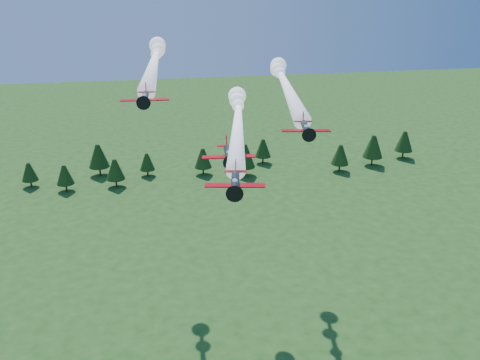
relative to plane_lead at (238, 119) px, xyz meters
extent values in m
cylinder|color=black|center=(-5.87, -29.62, 0.00)|extent=(2.00, 5.42, 0.99)
cone|color=black|center=(-6.47, -32.67, 0.00)|extent=(1.14, 1.06, 0.99)
cone|color=black|center=(-6.58, -33.25, 0.00)|extent=(0.51, 0.52, 0.43)
cylinder|color=black|center=(-6.62, -33.41, 0.00)|extent=(2.04, 0.44, 2.07)
cube|color=#BB000B|center=(-5.94, -30.01, -0.32)|extent=(7.42, 2.72, 0.12)
cube|color=#BB000B|center=(-5.18, -26.18, 0.05)|extent=(2.97, 1.38, 0.07)
cube|color=#BB000B|center=(-5.17, -26.09, 0.84)|extent=(0.27, 0.94, 1.43)
ellipsoid|color=#93C6E3|center=(-6.04, -30.49, 0.39)|extent=(0.93, 1.30, 0.62)
sphere|color=white|center=(1.72, 8.68, 0.00)|extent=(2.30, 2.30, 2.30)
sphere|color=white|center=(2.68, 13.55, 0.00)|extent=(3.00, 3.00, 3.00)
sphere|color=white|center=(3.65, 18.42, 0.00)|extent=(3.70, 3.70, 3.70)
cylinder|color=black|center=(-15.86, -17.30, 8.12)|extent=(1.25, 4.80, 0.88)
cone|color=black|center=(-16.08, -20.06, 8.12)|extent=(0.94, 0.86, 0.88)
cone|color=black|center=(-16.12, -20.59, 8.12)|extent=(0.42, 0.42, 0.39)
cylinder|color=black|center=(-16.13, -20.74, 8.12)|extent=(1.84, 0.18, 1.85)
cube|color=#BB000B|center=(-15.89, -17.65, 7.84)|extent=(6.58, 1.69, 0.11)
cube|color=#BB000B|center=(-15.62, -14.19, 8.16)|extent=(2.60, 0.94, 0.06)
cube|color=#BB000B|center=(-15.61, -14.10, 8.87)|extent=(0.14, 0.84, 1.27)
ellipsoid|color=#93C6E3|center=(-15.92, -18.09, 8.47)|extent=(0.71, 1.10, 0.55)
sphere|color=white|center=(-12.55, 24.98, 8.12)|extent=(2.30, 2.30, 2.30)
sphere|color=white|center=(-12.12, 30.45, 8.12)|extent=(3.00, 3.00, 3.00)
sphere|color=white|center=(-11.69, 35.93, 8.12)|extent=(3.70, 3.70, 3.70)
cylinder|color=black|center=(5.59, -20.83, 3.74)|extent=(1.76, 4.99, 0.91)
cone|color=black|center=(5.09, -23.65, 3.74)|extent=(1.04, 0.97, 0.91)
cone|color=black|center=(4.99, -24.19, 3.74)|extent=(0.47, 0.47, 0.40)
cylinder|color=black|center=(4.96, -24.34, 3.74)|extent=(1.89, 0.37, 1.91)
cube|color=#BB000B|center=(5.53, -21.19, 3.45)|extent=(6.84, 2.39, 0.11)
cube|color=#BB000B|center=(6.16, -17.66, 3.79)|extent=(2.73, 1.23, 0.06)
cube|color=#BB000B|center=(6.18, -17.57, 4.52)|extent=(0.23, 0.86, 1.32)
ellipsoid|color=#93C6E3|center=(5.45, -21.64, 4.11)|extent=(0.84, 1.19, 0.57)
sphere|color=white|center=(13.10, 21.06, 3.74)|extent=(2.30, 2.30, 2.30)
sphere|color=white|center=(14.07, 26.47, 3.74)|extent=(3.00, 3.00, 3.00)
sphere|color=white|center=(15.04, 31.89, 3.74)|extent=(3.70, 3.70, 3.70)
cylinder|color=black|center=(-4.02, -13.64, -1.73)|extent=(1.60, 5.87, 1.07)
cone|color=black|center=(-4.33, -17.00, -1.73)|extent=(1.16, 1.06, 1.07)
cone|color=black|center=(-4.39, -17.65, -1.73)|extent=(0.51, 0.52, 0.47)
cylinder|color=black|center=(-4.40, -17.83, -1.73)|extent=(2.25, 0.25, 2.25)
cube|color=#BB000B|center=(-4.06, -14.07, -2.08)|extent=(8.04, 2.17, 0.13)
cube|color=#BB000B|center=(-3.67, -9.84, -1.68)|extent=(3.18, 1.19, 0.08)
cube|color=#BB000B|center=(-3.66, -9.74, -0.82)|extent=(0.19, 1.02, 1.56)
ellipsoid|color=#93C6E3|center=(-4.11, -14.60, -1.30)|extent=(0.89, 1.35, 0.67)
cylinder|color=#382314|center=(18.24, 85.66, -41.96)|extent=(0.60, 0.60, 3.25)
cone|color=black|center=(18.24, 85.66, -36.16)|extent=(7.44, 7.44, 8.36)
cylinder|color=#382314|center=(-42.44, 82.45, -42.34)|extent=(0.60, 0.60, 2.50)
cone|color=black|center=(-42.44, 82.45, -37.88)|extent=(5.71, 5.71, 6.43)
cylinder|color=#382314|center=(82.52, 93.15, -42.10)|extent=(0.60, 0.60, 2.99)
cone|color=black|center=(82.52, 93.15, -36.76)|extent=(6.83, 6.83, 7.68)
cylinder|color=#382314|center=(-54.52, 88.38, -42.41)|extent=(0.60, 0.60, 2.37)
cone|color=black|center=(-54.52, 88.38, -38.17)|extent=(5.42, 5.42, 6.10)
cylinder|color=#382314|center=(3.95, 89.51, -42.24)|extent=(0.60, 0.60, 2.70)
cone|color=black|center=(3.95, 89.51, -37.43)|extent=(6.16, 6.16, 6.93)
cylinder|color=#382314|center=(-26.29, 83.22, -42.23)|extent=(0.60, 0.60, 2.72)
cone|color=black|center=(-26.29, 83.22, -37.38)|extent=(6.21, 6.21, 6.99)
cylinder|color=#382314|center=(27.61, 97.33, -42.28)|extent=(0.60, 0.60, 2.63)
cone|color=black|center=(27.61, 97.33, -37.58)|extent=(6.01, 6.01, 6.76)
cylinder|color=#382314|center=(67.20, 87.50, -41.98)|extent=(0.60, 0.60, 3.23)
cone|color=black|center=(67.20, 87.50, -36.20)|extent=(7.39, 7.39, 8.31)
cylinder|color=#382314|center=(-15.61, 91.71, -42.43)|extent=(0.60, 0.60, 2.33)
cone|color=black|center=(-15.61, 91.71, -38.28)|extent=(5.32, 5.32, 5.98)
cylinder|color=#382314|center=(52.92, 83.57, -42.20)|extent=(0.60, 0.60, 2.78)
cone|color=black|center=(52.92, 83.57, -37.23)|extent=(6.37, 6.37, 7.16)
cylinder|color=#382314|center=(-32.28, 95.55, -42.00)|extent=(0.60, 0.60, 3.18)
cone|color=black|center=(-32.28, 95.55, -36.33)|extent=(7.26, 7.26, 8.17)
camera|label=1|loc=(-16.51, -88.87, 23.51)|focal=40.00mm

